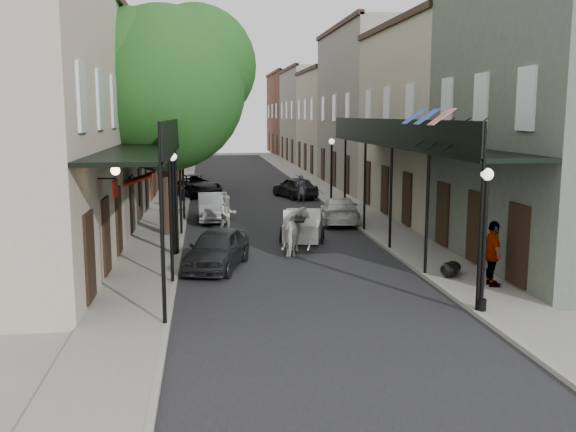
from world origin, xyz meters
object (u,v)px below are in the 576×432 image
object	(u,v)px
lamppost_right_near	(484,238)
horse	(297,232)
car_right_near	(340,210)
lamppost_left	(174,201)
lamppost_right_far	(331,170)
pedestrian_sidewalk_right	(493,254)
tree_near	(173,82)
carriage	(303,214)
car_left_far	(195,185)
tree_far	(183,104)
car_right_far	(295,187)
car_left_near	(217,249)
pedestrian_walking	(228,214)
car_left_mid	(213,207)
pedestrian_sidewalk_left	(182,195)

from	to	relation	value
lamppost_right_near	horse	size ratio (longest dim) A/B	1.85
car_right_near	lamppost_right_near	bearing A→B (deg)	101.86
lamppost_left	lamppost_right_far	world-z (taller)	same
lamppost_right_far	pedestrian_sidewalk_right	distance (m)	17.84
tree_near	carriage	distance (m)	7.68
car_right_near	tree_near	bearing A→B (deg)	25.73
tree_near	lamppost_right_far	size ratio (longest dim) A/B	2.60
carriage	car_left_far	size ratio (longest dim) A/B	0.58
tree_near	car_left_far	distance (m)	15.01
horse	lamppost_right_near	bearing A→B (deg)	128.11
tree_far	pedestrian_sidewalk_right	bearing A→B (deg)	-68.00
lamppost_left	car_left_far	distance (m)	18.06
lamppost_right_far	car_left_far	bearing A→B (deg)	142.07
car_left_far	car_right_far	xyz separation A→B (m)	(6.20, -1.95, -0.00)
lamppost_right_near	car_left_near	distance (m)	9.10
tree_near	horse	world-z (taller)	tree_near
car_left_near	horse	bearing A→B (deg)	48.99
tree_far	car_right_near	world-z (taller)	tree_far
pedestrian_walking	car_left_mid	size ratio (longest dim) A/B	0.41
car_left_near	car_right_near	world-z (taller)	car_left_near
lamppost_left	pedestrian_sidewalk_right	xyz separation A→B (m)	(9.53, -5.76, -0.95)
tree_near	pedestrian_sidewalk_right	distance (m)	14.85
lamppost_right_near	pedestrian_sidewalk_right	bearing A→B (deg)	59.31
lamppost_right_far	car_right_near	distance (m)	5.77
car_left_near	car_right_near	xyz separation A→B (m)	(6.01, 8.45, -0.05)
pedestrian_sidewalk_left	car_right_near	world-z (taller)	pedestrian_sidewalk_left
horse	pedestrian_sidewalk_left	distance (m)	11.92
tree_near	car_left_mid	world-z (taller)	tree_near
lamppost_right_far	pedestrian_sidewalk_right	world-z (taller)	lamppost_right_far
tree_near	pedestrian_sidewalk_left	world-z (taller)	tree_near
car_right_far	tree_far	bearing A→B (deg)	-35.90
lamppost_right_far	pedestrian_walking	xyz separation A→B (m)	(-6.10, -7.36, -1.22)
carriage	pedestrian_walking	size ratio (longest dim) A/B	1.70
lamppost_right_far	car_left_mid	world-z (taller)	lamppost_right_far
car_left_mid	pedestrian_sidewalk_right	bearing A→B (deg)	-61.18
carriage	pedestrian_walking	xyz separation A→B (m)	(-3.01, 2.15, -0.27)
pedestrian_sidewalk_left	car_left_far	world-z (taller)	pedestrian_sidewalk_left
horse	car_left_far	xyz separation A→B (m)	(-4.01, 18.08, -0.17)
car_left_far	carriage	bearing A→B (deg)	-95.16
car_left_far	lamppost_right_far	bearing A→B (deg)	-59.64
carriage	car_left_mid	size ratio (longest dim) A/B	0.70
lamppost_right_near	lamppost_left	bearing A→B (deg)	135.71
lamppost_left	pedestrian_walking	xyz separation A→B (m)	(2.10, 4.64, -1.22)
lamppost_right_far	horse	xyz separation A→B (m)	(-3.69, -12.08, -1.20)
lamppost_left	pedestrian_sidewalk_right	bearing A→B (deg)	-31.17
carriage	car_right_far	xyz separation A→B (m)	(1.59, 13.56, -0.43)
tree_far	pedestrian_sidewalk_left	distance (m)	8.78
tree_near	lamppost_left	xyz separation A→B (m)	(0.10, -4.18, -4.44)
lamppost_right_near	pedestrian_sidewalk_right	distance (m)	2.77
lamppost_left	car_left_far	world-z (taller)	lamppost_left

